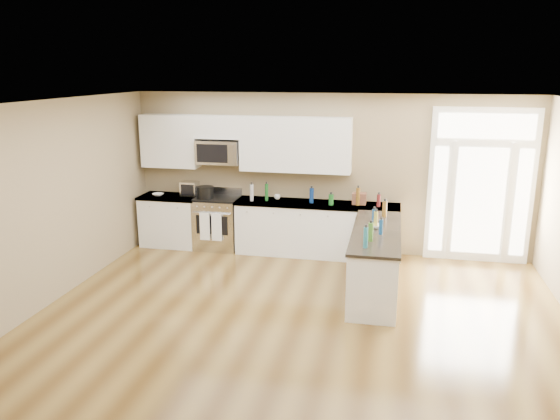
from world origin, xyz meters
name	(u,v)px	position (x,y,z in m)	size (l,w,h in m)	color
ground	(282,360)	(0.00, 0.00, 0.00)	(8.00, 8.00, 0.00)	#543A17
room_shell	(283,215)	(0.00, 0.00, 1.71)	(8.00, 8.00, 8.00)	#8B7A58
back_cabinet_left	(172,222)	(-2.87, 3.69, 0.44)	(1.10, 0.66, 0.94)	white
back_cabinet_right	(316,231)	(-0.16, 3.69, 0.44)	(2.85, 0.66, 0.94)	white
peninsula_cabinet	(375,263)	(0.93, 2.24, 0.43)	(0.69, 2.32, 0.94)	white
upper_cabinet_left	(170,141)	(-2.88, 3.83, 1.93)	(1.04, 0.33, 0.95)	white
upper_cabinet_right	(295,145)	(-0.57, 3.83, 1.93)	(1.94, 0.33, 0.95)	white
upper_cabinet_short	(219,127)	(-1.95, 3.83, 2.20)	(0.82, 0.33, 0.40)	white
microwave	(219,152)	(-1.95, 3.80, 1.76)	(0.78, 0.41, 0.42)	silver
entry_door	(480,186)	(2.55, 3.95, 1.30)	(1.70, 0.10, 2.60)	white
kitchen_range	(218,223)	(-1.97, 3.69, 0.48)	(0.78, 0.69, 1.08)	silver
stockpot	(206,192)	(-2.15, 3.59, 1.06)	(0.30, 0.30, 0.23)	black
toaster_oven	(190,189)	(-2.52, 3.78, 1.07)	(0.30, 0.24, 0.26)	silver
cardboard_box	(359,199)	(0.57, 3.76, 1.04)	(0.24, 0.17, 0.19)	brown
bowl_left	(158,195)	(-3.08, 3.63, 0.96)	(0.19, 0.19, 0.05)	white
bowl_peninsula	(375,226)	(0.90, 2.34, 0.97)	(0.18, 0.18, 0.06)	white
cup_counter	(277,197)	(-0.89, 3.82, 0.98)	(0.11, 0.11, 0.08)	white
counter_bottles	(341,207)	(0.32, 3.00, 1.07)	(2.38, 2.36, 0.30)	#19591E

